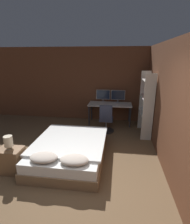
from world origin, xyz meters
name	(u,v)px	position (x,y,z in m)	size (l,w,h in m)	color
ground_plane	(73,199)	(0.00, 0.00, 0.00)	(20.00, 20.00, 0.00)	brown
wall_back	(100,85)	(0.00, 4.14, 1.35)	(12.00, 0.06, 2.70)	brown
wall_side_right	(167,105)	(1.75, 1.50, 1.35)	(0.06, 12.00, 2.70)	brown
bed	(70,151)	(-0.39, 1.18, 0.24)	(1.61, 2.01, 0.56)	#846647
nightstand	(11,160)	(-1.48, 0.58, 0.27)	(0.50, 0.37, 0.54)	brown
bedside_lamp	(8,141)	(-1.48, 0.58, 0.71)	(0.17, 0.17, 0.29)	gray
desk	(110,106)	(0.41, 3.72, 0.66)	(1.53, 0.69, 0.75)	beige
monitor_left	(103,95)	(0.14, 3.97, 1.00)	(0.51, 0.16, 0.45)	#B7B7BC
monitor_right	(118,95)	(0.68, 3.97, 1.00)	(0.51, 0.16, 0.45)	#B7B7BC
keyboard	(110,105)	(0.41, 3.48, 0.75)	(0.41, 0.13, 0.02)	#B7B7BC
computer_mouse	(118,105)	(0.70, 3.48, 0.76)	(0.07, 0.05, 0.04)	#B7B7BC
office_chair	(106,121)	(0.33, 2.93, 0.36)	(0.52, 0.52, 0.93)	black
bookshelf	(147,103)	(1.54, 2.87, 1.04)	(0.31, 0.94, 1.93)	beige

